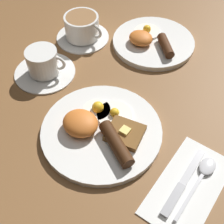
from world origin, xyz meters
name	(u,v)px	position (x,y,z in m)	size (l,w,h in m)	color
ground_plane	(102,133)	(0.00, 0.00, 0.00)	(3.00, 3.00, 0.00)	brown
breakfast_plate_near	(101,130)	(0.00, 0.00, 0.01)	(0.27, 0.27, 0.05)	white
breakfast_plate_far	(152,41)	(-0.08, 0.34, 0.01)	(0.24, 0.24, 0.05)	white
teacup_near	(44,65)	(-0.24, 0.06, 0.03)	(0.16, 0.16, 0.07)	white
teacup_far	(82,29)	(-0.26, 0.24, 0.03)	(0.16, 0.16, 0.07)	white
napkin	(189,186)	(0.22, 0.00, 0.00)	(0.12, 0.22, 0.01)	white
knife	(182,185)	(0.21, -0.01, 0.01)	(0.02, 0.17, 0.01)	silver
spoon	(204,173)	(0.23, 0.04, 0.01)	(0.03, 0.16, 0.01)	silver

